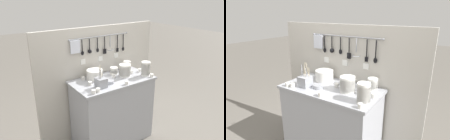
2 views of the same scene
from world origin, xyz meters
The scene contains 20 objects.
ground_plane centered at (0.00, 0.00, 0.00)m, with size 20.00×20.00×0.00m, color #666059.
counter centered at (0.00, 0.00, 0.48)m, with size 1.11×0.58×0.96m.
back_wall centered at (0.00, 0.33, 0.82)m, with size 1.91×0.11×1.63m.
bowl_stack_nested_right centered at (0.47, -0.15, 1.06)m, with size 0.13×0.13×0.20m.
bowl_stack_wide_centre centered at (0.41, 0.20, 1.02)m, with size 0.11×0.11×0.13m.
bowl_stack_back_corner centered at (0.21, 0.00, 1.04)m, with size 0.16×0.16×0.17m.
bowl_stack_short_front centered at (0.13, 0.15, 1.01)m, with size 0.11×0.11×0.10m.
plate_stack centered at (-0.19, 0.14, 1.02)m, with size 0.22×0.22×0.13m.
steel_mixing_bowl centered at (-0.11, -0.09, 0.98)m, with size 0.11×0.11×0.04m.
cutlery_caddy centered at (-0.26, -0.13, 1.02)m, with size 0.13×0.13×0.28m.
cup_beside_plates centered at (-0.35, 0.00, 0.98)m, with size 0.05×0.05×0.05m.
cup_front_left centered at (0.05, -0.25, 0.98)m, with size 0.05×0.05×0.05m.
cup_mid_row centered at (0.35, 0.02, 0.98)m, with size 0.05×0.05×0.05m.
cup_edge_far centered at (0.05, 0.04, 0.98)m, with size 0.05×0.05×0.05m.
cup_centre centered at (0.49, -0.25, 0.98)m, with size 0.05×0.05×0.05m.
cup_back_right centered at (-0.34, 0.21, 0.98)m, with size 0.05×0.05×0.05m.
cup_by_caddy centered at (0.50, 0.01, 0.98)m, with size 0.05×0.05×0.05m.
cup_edge_near centered at (-0.43, -0.24, 0.98)m, with size 0.05×0.05×0.05m.
cup_front_right centered at (-0.37, -0.23, 0.98)m, with size 0.05×0.05×0.05m.
cup_back_left centered at (0.35, 0.09, 0.98)m, with size 0.05×0.05×0.05m.
Camera 1 is at (-1.57, -2.24, 2.07)m, focal length 35.00 mm.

